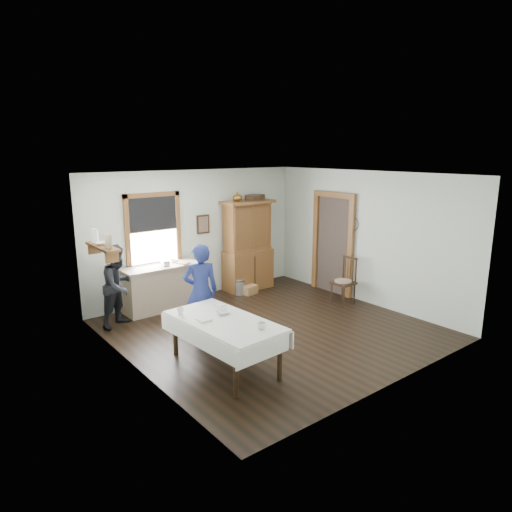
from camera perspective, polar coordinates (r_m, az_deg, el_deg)
name	(u,v)px	position (r m, az deg, el deg)	size (l,w,h in m)	color
room	(272,255)	(7.78, 2.03, 0.16)	(5.01, 5.01, 2.70)	black
window	(153,226)	(9.24, -12.73, 3.71)	(1.18, 0.07, 1.48)	white
doorway	(333,241)	(10.09, 9.61, 1.89)	(0.09, 1.14, 2.22)	#453931
wall_shelf	(101,245)	(7.90, -18.75, 1.32)	(0.24, 1.00, 0.44)	olive
framed_picture	(203,224)	(9.79, -6.61, 3.96)	(0.30, 0.04, 0.40)	#382413
rug_beater	(354,218)	(9.64, 12.13, 4.63)	(0.27, 0.27, 0.01)	black
work_counter	(162,287)	(9.23, -11.67, -3.85)	(1.55, 0.59, 0.89)	tan
china_hutch	(248,246)	(10.22, -1.01, 1.32)	(1.18, 0.56, 2.01)	olive
dining_table	(224,344)	(6.71, -3.98, -10.88)	(0.96, 1.83, 0.73)	white
spindle_chair	(343,281)	(9.51, 10.88, -3.04)	(0.45, 0.45, 0.97)	#382413
pail	(239,287)	(10.05, -2.15, -3.94)	(0.28, 0.28, 0.30)	#9FA3A8
wicker_basket	(250,290)	(10.05, -0.82, -4.23)	(0.33, 0.23, 0.19)	tan
woman_blue	(201,295)	(7.66, -6.91, -4.83)	(0.54, 0.36, 1.49)	navy
figure_dark	(119,288)	(8.49, -16.75, -3.91)	(0.67, 0.52, 1.38)	black
table_cup_a	(262,326)	(6.23, 0.70, -8.70)	(0.11, 0.11, 0.09)	white
table_cup_b	(180,311)	(6.83, -9.42, -6.82)	(0.11, 0.11, 0.10)	white
table_bowl	(223,312)	(6.79, -4.10, -7.02)	(0.22, 0.22, 0.06)	white
counter_book	(179,264)	(9.13, -9.57, -0.97)	(0.17, 0.23, 0.02)	#735B4D
counter_bowl	(174,261)	(9.32, -10.24, -0.60)	(0.18, 0.18, 0.06)	white
shelf_bowl	(101,243)	(7.90, -18.80, 1.50)	(0.22, 0.22, 0.05)	white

